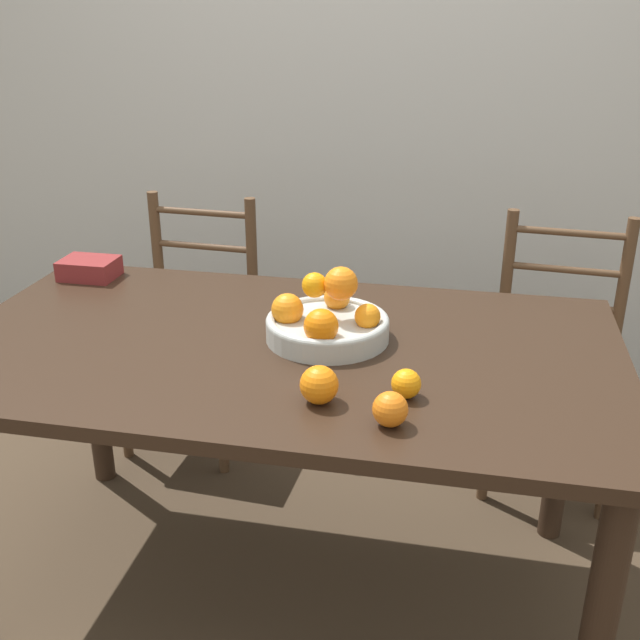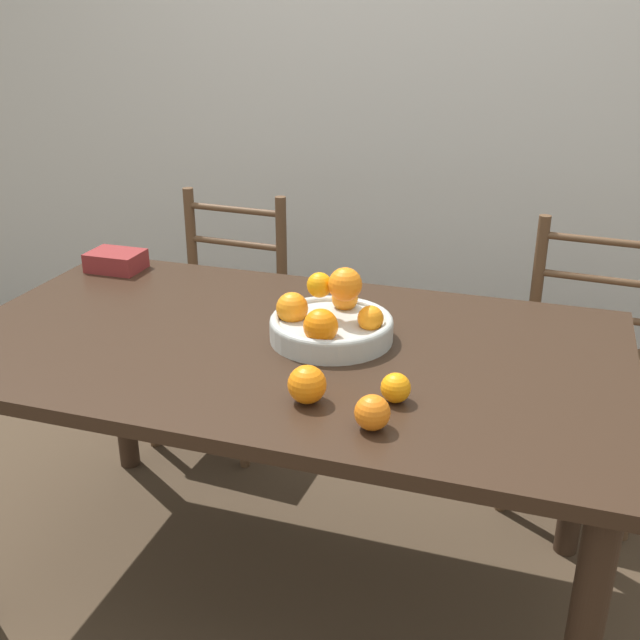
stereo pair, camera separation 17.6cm
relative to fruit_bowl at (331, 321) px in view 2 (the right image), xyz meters
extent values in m
plane|color=#423323|center=(-0.11, -0.05, -0.82)|extent=(12.00, 12.00, 0.00)
cube|color=beige|center=(-0.11, 1.43, 0.48)|extent=(8.00, 0.06, 2.60)
cube|color=black|center=(-0.11, -0.05, -0.07)|extent=(1.68, 0.94, 0.03)
cylinder|color=black|center=(-0.87, 0.34, -0.45)|extent=(0.07, 0.07, 0.73)
cylinder|color=black|center=(0.65, 0.34, -0.45)|extent=(0.07, 0.07, 0.73)
cylinder|color=#B2B7B2|center=(0.00, 0.00, -0.03)|extent=(0.31, 0.31, 0.05)
torus|color=#B2B7B2|center=(0.00, 0.00, 0.00)|extent=(0.31, 0.31, 0.02)
sphere|color=orange|center=(0.10, 0.00, 0.02)|extent=(0.06, 0.06, 0.06)
sphere|color=orange|center=(0.01, 0.10, 0.02)|extent=(0.07, 0.07, 0.07)
sphere|color=orange|center=(-0.10, -0.01, 0.03)|extent=(0.08, 0.08, 0.08)
sphere|color=orange|center=(0.01, -0.10, 0.03)|extent=(0.08, 0.08, 0.08)
sphere|color=orange|center=(0.03, 0.01, 0.10)|extent=(0.08, 0.08, 0.08)
sphere|color=orange|center=(-0.03, 0.02, 0.09)|extent=(0.06, 0.06, 0.06)
sphere|color=orange|center=(0.20, -0.38, -0.01)|extent=(0.07, 0.07, 0.07)
sphere|color=orange|center=(0.05, -0.32, -0.01)|extent=(0.08, 0.08, 0.08)
sphere|color=orange|center=(0.22, -0.26, -0.02)|extent=(0.06, 0.06, 0.06)
cylinder|color=#513823|center=(-0.84, 0.48, -0.59)|extent=(0.04, 0.04, 0.45)
cylinder|color=#513823|center=(-0.46, 0.46, -0.59)|extent=(0.04, 0.04, 0.45)
cylinder|color=#513823|center=(-0.82, 0.84, -0.36)|extent=(0.04, 0.04, 0.91)
cylinder|color=#513823|center=(-0.44, 0.82, -0.36)|extent=(0.04, 0.04, 0.91)
cube|color=#513823|center=(-0.64, 0.65, -0.35)|extent=(0.44, 0.42, 0.04)
cylinder|color=#513823|center=(-0.63, 0.83, -0.23)|extent=(0.38, 0.05, 0.02)
cylinder|color=#513823|center=(-0.63, 0.83, -0.10)|extent=(0.38, 0.05, 0.02)
cylinder|color=#513823|center=(-0.63, 0.83, 0.03)|extent=(0.38, 0.05, 0.02)
cylinder|color=#513823|center=(0.44, 0.49, -0.59)|extent=(0.04, 0.04, 0.45)
cylinder|color=#513823|center=(0.82, 0.46, -0.59)|extent=(0.04, 0.04, 0.45)
cylinder|color=#513823|center=(0.47, 0.85, -0.36)|extent=(0.04, 0.04, 0.91)
cube|color=#513823|center=(0.65, 0.65, -0.35)|extent=(0.45, 0.43, 0.04)
cylinder|color=#513823|center=(0.66, 0.83, -0.23)|extent=(0.38, 0.05, 0.02)
cylinder|color=#513823|center=(0.66, 0.83, -0.10)|extent=(0.38, 0.05, 0.02)
cylinder|color=#513823|center=(0.66, 0.83, 0.03)|extent=(0.38, 0.05, 0.02)
cube|color=maroon|center=(-0.80, 0.30, -0.02)|extent=(0.17, 0.12, 0.06)
camera|label=1|loc=(0.33, -1.68, 0.73)|focal=42.00mm
camera|label=2|loc=(0.50, -1.64, 0.73)|focal=42.00mm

